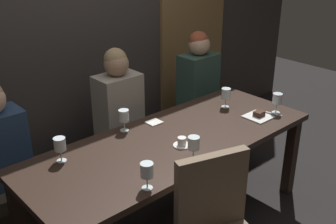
% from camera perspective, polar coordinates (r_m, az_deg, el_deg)
% --- Properties ---
extents(ground, '(9.00, 9.00, 0.00)m').
position_cam_1_polar(ground, '(3.33, 0.60, -15.07)').
color(ground, black).
extents(back_wall_tiled, '(6.00, 0.12, 3.00)m').
position_cam_1_polar(back_wall_tiled, '(3.63, -12.87, 13.88)').
color(back_wall_tiled, '#383330').
rests_on(back_wall_tiled, ground).
extents(arched_door, '(0.90, 0.05, 2.55)m').
position_cam_1_polar(arched_door, '(4.42, 3.51, 14.34)').
color(arched_door, olive).
rests_on(arched_door, ground).
extents(dining_table, '(2.20, 0.84, 0.74)m').
position_cam_1_polar(dining_table, '(2.97, 0.65, -5.23)').
color(dining_table, black).
rests_on(dining_table, ground).
extents(banquette_bench, '(2.50, 0.44, 0.45)m').
position_cam_1_polar(banquette_bench, '(3.65, -6.91, -7.04)').
color(banquette_bench, '#312A23').
rests_on(banquette_bench, ground).
extents(diner_bearded, '(0.36, 0.24, 0.80)m').
position_cam_1_polar(diner_bearded, '(3.39, -6.90, 1.79)').
color(diner_bearded, '#9E9384').
rests_on(diner_bearded, banquette_bench).
extents(diner_far_end, '(0.36, 0.24, 0.79)m').
position_cam_1_polar(diner_far_end, '(3.96, 4.19, 5.14)').
color(diner_far_end, '#2D473D').
rests_on(diner_far_end, banquette_bench).
extents(wine_glass_near_left, '(0.08, 0.08, 0.16)m').
position_cam_1_polar(wine_glass_near_left, '(2.34, -2.93, -8.09)').
color(wine_glass_near_left, silver).
rests_on(wine_glass_near_left, dining_table).
extents(wine_glass_center_back, '(0.08, 0.08, 0.16)m').
position_cam_1_polar(wine_glass_center_back, '(2.62, 3.56, -4.39)').
color(wine_glass_center_back, silver).
rests_on(wine_glass_center_back, dining_table).
extents(wine_glass_near_right, '(0.08, 0.08, 0.16)m').
position_cam_1_polar(wine_glass_near_right, '(3.43, 8.00, 2.49)').
color(wine_glass_near_right, silver).
rests_on(wine_glass_near_right, dining_table).
extents(wine_glass_end_right, '(0.08, 0.08, 0.16)m').
position_cam_1_polar(wine_glass_end_right, '(3.01, -6.11, -0.63)').
color(wine_glass_end_right, silver).
rests_on(wine_glass_end_right, dining_table).
extents(wine_glass_far_left, '(0.08, 0.08, 0.16)m').
position_cam_1_polar(wine_glass_far_left, '(2.69, -14.69, -4.48)').
color(wine_glass_far_left, silver).
rests_on(wine_glass_far_left, dining_table).
extents(wine_glass_end_left, '(0.08, 0.08, 0.16)m').
position_cam_1_polar(wine_glass_end_left, '(3.41, 14.83, 1.67)').
color(wine_glass_end_left, silver).
rests_on(wine_glass_end_left, dining_table).
extents(espresso_cup, '(0.12, 0.12, 0.06)m').
position_cam_1_polar(espresso_cup, '(2.82, 1.92, -4.22)').
color(espresso_cup, white).
rests_on(espresso_cup, dining_table).
extents(dessert_plate, '(0.19, 0.19, 0.05)m').
position_cam_1_polar(dessert_plate, '(3.32, 12.37, -0.50)').
color(dessert_plate, white).
rests_on(dessert_plate, dining_table).
extents(fork_on_table, '(0.05, 0.17, 0.01)m').
position_cam_1_polar(fork_on_table, '(3.42, 14.13, -0.19)').
color(fork_on_table, silver).
rests_on(fork_on_table, dining_table).
extents(folded_napkin, '(0.11, 0.10, 0.01)m').
position_cam_1_polar(folded_napkin, '(3.16, -1.92, -1.43)').
color(folded_napkin, silver).
rests_on(folded_napkin, dining_table).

